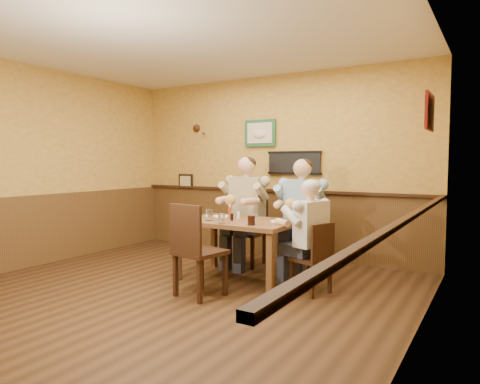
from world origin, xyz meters
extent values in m
plane|color=black|center=(0.00, 0.00, 0.00)|extent=(5.00, 5.00, 0.00)
cube|color=silver|center=(0.00, 0.00, 2.80)|extent=(5.00, 5.00, 0.02)
cube|color=gold|center=(0.00, 2.50, 1.40)|extent=(5.00, 0.02, 2.80)
cube|color=gold|center=(-2.50, 0.00, 1.40)|extent=(0.02, 5.00, 2.80)
cube|color=gold|center=(2.50, 0.00, 1.40)|extent=(0.02, 5.00, 2.80)
cube|color=brown|center=(0.00, 2.48, 0.50)|extent=(5.00, 0.02, 1.00)
cube|color=brown|center=(2.48, 0.00, 0.50)|extent=(0.02, 5.00, 1.00)
cube|color=black|center=(0.39, 2.46, 1.45)|extent=(0.88, 0.03, 0.34)
cube|color=#1F5A33|center=(-0.20, 2.46, 1.92)|extent=(0.54, 0.03, 0.42)
cube|color=black|center=(-1.70, 2.46, 1.12)|extent=(0.30, 0.03, 0.26)
cube|color=maroon|center=(2.46, 1.05, 1.95)|extent=(0.03, 0.48, 0.36)
cube|color=brown|center=(0.34, 0.93, 0.72)|extent=(1.40, 0.90, 0.05)
cube|color=brown|center=(-0.30, 0.54, 0.35)|extent=(0.07, 0.07, 0.70)
cube|color=brown|center=(0.98, 0.54, 0.35)|extent=(0.07, 0.07, 0.70)
cube|color=brown|center=(-0.30, 1.32, 0.35)|extent=(0.07, 0.07, 0.70)
cube|color=brown|center=(0.98, 1.32, 0.35)|extent=(0.07, 0.07, 0.70)
cylinder|color=silver|center=(0.05, 0.71, 0.82)|extent=(0.12, 0.12, 0.13)
cylinder|color=silver|center=(0.34, 0.55, 0.81)|extent=(0.08, 0.08, 0.12)
cylinder|color=black|center=(0.69, 0.63, 0.81)|extent=(0.11, 0.11, 0.11)
cylinder|color=#B43513|center=(0.19, 0.97, 0.83)|extent=(0.05, 0.05, 0.17)
cylinder|color=white|center=(0.30, 1.00, 0.80)|extent=(0.05, 0.05, 0.09)
cylinder|color=black|center=(0.30, 0.85, 0.79)|extent=(0.04, 0.04, 0.08)
cylinder|color=white|center=(-0.01, 1.09, 0.76)|extent=(0.29, 0.29, 0.01)
cylinder|color=white|center=(0.85, 1.04, 0.76)|extent=(0.26, 0.26, 0.01)
camera|label=1|loc=(3.07, -3.52, 1.46)|focal=32.00mm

